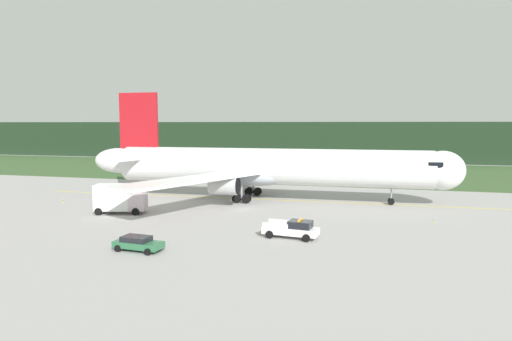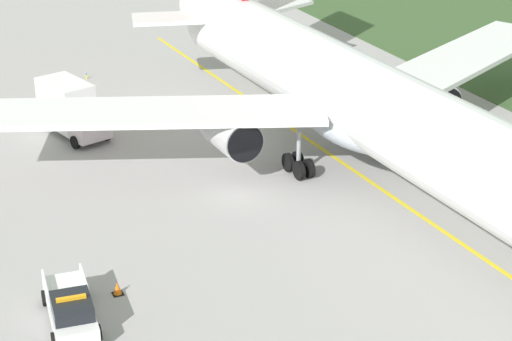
{
  "view_description": "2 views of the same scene",
  "coord_description": "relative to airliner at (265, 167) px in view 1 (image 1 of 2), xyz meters",
  "views": [
    {
      "loc": [
        16.75,
        -55.08,
        11.18
      ],
      "look_at": [
        0.37,
        6.96,
        4.38
      ],
      "focal_mm": 31.19,
      "sensor_mm": 36.0,
      "label": 1
    },
    {
      "loc": [
        45.41,
        -20.68,
        23.88
      ],
      "look_at": [
        5.98,
        -1.92,
        4.31
      ],
      "focal_mm": 64.62,
      "sensor_mm": 36.0,
      "label": 2
    }
  ],
  "objects": [
    {
      "name": "taxiway_centerline_main",
      "position": [
        0.65,
        0.02,
        -4.84
      ],
      "size": [
        72.48,
        2.04,
        0.01
      ],
      "primitive_type": "cube",
      "rotation": [
        0.0,
        0.0,
        0.02
      ],
      "color": "yellow",
      "rests_on": "ground"
    },
    {
      "name": "catering_truck",
      "position": [
        -15.26,
        -14.45,
        -2.95
      ],
      "size": [
        6.56,
        3.92,
        3.82
      ],
      "color": "beige",
      "rests_on": "ground"
    },
    {
      "name": "grass_verge",
      "position": [
        -1.48,
        40.8,
        -4.82
      ],
      "size": [
        320.0,
        49.66,
        0.04
      ],
      "primitive_type": "cube",
      "color": "#3A562F",
      "rests_on": "ground"
    },
    {
      "name": "distant_tree_line",
      "position": [
        -1.48,
        71.79,
        0.98
      ],
      "size": [
        288.0,
        7.3,
        11.65
      ],
      "primitive_type": "cube",
      "color": "#1D301E",
      "rests_on": "ground"
    },
    {
      "name": "ops_pickup_truck",
      "position": [
        7.87,
        -20.8,
        -3.94
      ],
      "size": [
        5.64,
        2.72,
        1.94
      ],
      "color": "white",
      "rests_on": "ground"
    },
    {
      "name": "apron_cone",
      "position": [
        6.25,
        -18.09,
        -4.52
      ],
      "size": [
        0.53,
        0.53,
        0.66
      ],
      "color": "black",
      "rests_on": "ground"
    },
    {
      "name": "airliner",
      "position": [
        0.0,
        0.0,
        0.0
      ],
      "size": [
        55.14,
        45.57,
        15.91
      ],
      "color": "white",
      "rests_on": "ground"
    },
    {
      "name": "ground",
      "position": [
        -1.48,
        -7.86,
        -4.84
      ],
      "size": [
        320.0,
        320.0,
        0.0
      ],
      "primitive_type": "plane",
      "color": "#A19C9C"
    },
    {
      "name": "taxiway_edge_light_west",
      "position": [
        -26.71,
        -10.25,
        -4.59
      ],
      "size": [
        0.12,
        0.12,
        0.46
      ],
      "color": "yellow",
      "rests_on": "ground"
    },
    {
      "name": "staff_car",
      "position": [
        -4.56,
        -28.62,
        -4.14
      ],
      "size": [
        4.52,
        2.3,
        1.3
      ],
      "color": "#2C6542",
      "rests_on": "ground"
    },
    {
      "name": "taxiway_edge_light_east",
      "position": [
        22.11,
        -10.25,
        -4.63
      ],
      "size": [
        0.12,
        0.12,
        0.39
      ],
      "color": "yellow",
      "rests_on": "ground"
    }
  ]
}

